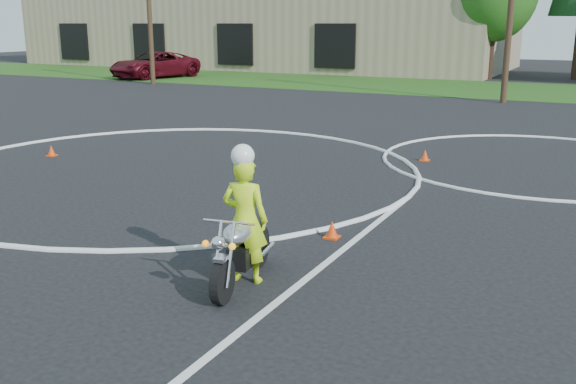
% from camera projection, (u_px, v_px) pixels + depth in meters
% --- Properties ---
extents(ground, '(120.00, 120.00, 0.00)m').
position_uv_depth(ground, '(85.00, 197.00, 13.33)').
color(ground, black).
rests_on(ground, ground).
extents(grass_strip, '(120.00, 10.00, 0.02)m').
position_uv_depth(grass_strip, '(430.00, 87.00, 36.56)').
color(grass_strip, '#1E4714').
rests_on(grass_strip, ground).
extents(course_markings, '(19.05, 19.05, 0.12)m').
position_uv_depth(course_markings, '(276.00, 167.00, 16.11)').
color(course_markings, silver).
rests_on(course_markings, ground).
extents(primary_motorcycle, '(0.70, 1.99, 1.05)m').
position_uv_depth(primary_motorcycle, '(241.00, 249.00, 8.77)').
color(primary_motorcycle, black).
rests_on(primary_motorcycle, ground).
extents(rider_primary_grp, '(0.71, 0.53, 1.96)m').
position_uv_depth(rider_primary_grp, '(245.00, 216.00, 8.78)').
color(rider_primary_grp, '#CAF91A').
rests_on(rider_primary_grp, ground).
extents(pickup_grp, '(4.24, 6.63, 1.70)m').
position_uv_depth(pickup_grp, '(155.00, 65.00, 42.30)').
color(pickup_grp, '#4F0914').
rests_on(pickup_grp, ground).
extents(traffic_cones, '(15.11, 11.03, 0.30)m').
position_uv_depth(traffic_cones, '(278.00, 180.00, 14.21)').
color(traffic_cones, '#EF3F0C').
rests_on(traffic_cones, ground).
extents(warehouse, '(41.00, 17.00, 8.30)m').
position_uv_depth(warehouse, '(264.00, 15.00, 54.62)').
color(warehouse, tan).
rests_on(warehouse, ground).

